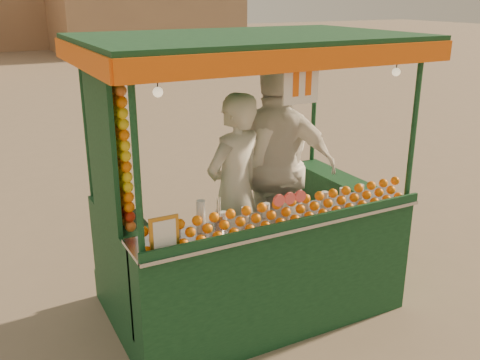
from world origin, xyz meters
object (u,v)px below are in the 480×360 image
vendor_left (235,191)px  vendor_middle (271,163)px  juice_cart (247,231)px  vendor_right (276,168)px

vendor_left → vendor_middle: vendor_middle is taller
vendor_left → juice_cart: bearing=97.1°
juice_cart → vendor_left: bearing=118.5°
vendor_middle → vendor_right: 0.15m
vendor_middle → vendor_left: bearing=45.2°
juice_cart → vendor_right: (0.47, 0.28, 0.45)m
vendor_left → vendor_right: size_ratio=0.91×
vendor_left → vendor_right: (0.53, 0.16, 0.09)m
juice_cart → vendor_right: juice_cart is taller
vendor_right → vendor_middle: bearing=-74.8°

